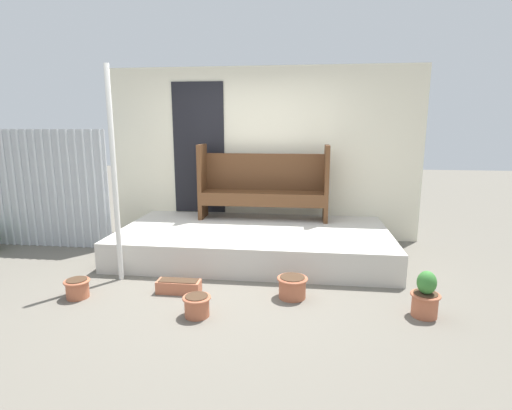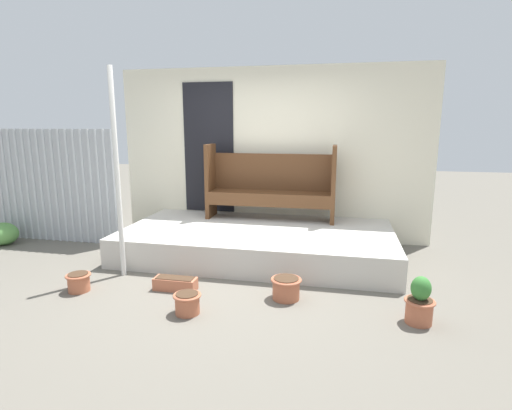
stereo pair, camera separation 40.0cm
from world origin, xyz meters
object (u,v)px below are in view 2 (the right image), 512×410
at_px(support_post, 117,175).
at_px(flower_pot_far_right, 420,303).
at_px(bench, 271,183).
at_px(flower_pot_left, 79,281).
at_px(flower_pot_middle, 187,302).
at_px(flower_pot_right, 286,287).
at_px(planter_box_rect, 175,284).
at_px(shrub_by_fence, 3,234).

relative_size(support_post, flower_pot_far_right, 5.40).
bearing_deg(support_post, flower_pot_far_right, -9.20).
bearing_deg(bench, flower_pot_left, -128.23).
bearing_deg(flower_pot_middle, support_post, 144.99).
bearing_deg(flower_pot_right, support_post, 172.41).
height_order(flower_pot_far_right, planter_box_rect, flower_pot_far_right).
relative_size(flower_pot_middle, flower_pot_far_right, 0.61).
distance_m(bench, flower_pot_far_right, 2.87).
xyz_separation_m(bench, flower_pot_left, (-1.70, -2.18, -0.80)).
bearing_deg(flower_pot_left, shrub_by_fence, 149.83).
distance_m(flower_pot_middle, shrub_by_fence, 3.80).
bearing_deg(flower_pot_right, planter_box_rect, -178.83).
xyz_separation_m(support_post, flower_pot_right, (1.98, -0.26, -1.07)).
distance_m(support_post, flower_pot_left, 1.22).
xyz_separation_m(flower_pot_left, flower_pot_right, (2.20, 0.27, 0.01)).
bearing_deg(support_post, flower_pot_left, -112.29).
distance_m(support_post, bench, 2.23).
distance_m(flower_pot_left, planter_box_rect, 1.03).
relative_size(bench, shrub_by_fence, 4.19).
distance_m(bench, planter_box_rect, 2.22).
distance_m(bench, shrub_by_fence, 4.04).
bearing_deg(bench, support_post, -132.23).
relative_size(flower_pot_left, flower_pot_middle, 0.98).
bearing_deg(flower_pot_far_right, planter_box_rect, 174.54).
bearing_deg(flower_pot_left, flower_pot_right, 7.00).
height_order(support_post, flower_pot_middle, support_post).
xyz_separation_m(flower_pot_left, flower_pot_middle, (1.33, -0.25, 0.00)).
relative_size(bench, flower_pot_far_right, 4.26).
bearing_deg(flower_pot_left, flower_pot_middle, -10.44).
distance_m(flower_pot_left, flower_pot_far_right, 3.43).
bearing_deg(flower_pot_right, flower_pot_left, -173.00).
bearing_deg(shrub_by_fence, flower_pot_left, -30.17).
bearing_deg(bench, flower_pot_far_right, -51.68).
distance_m(flower_pot_middle, flower_pot_right, 1.01).
bearing_deg(shrub_by_fence, flower_pot_right, -12.76).
bearing_deg(planter_box_rect, flower_pot_middle, -55.94).
bearing_deg(shrub_by_fence, flower_pot_far_right, -12.54).
bearing_deg(support_post, bench, 48.12).
bearing_deg(planter_box_rect, bench, 70.17).
distance_m(flower_pot_left, flower_pot_middle, 1.35).
height_order(flower_pot_right, flower_pot_far_right, flower_pot_far_right).
xyz_separation_m(bench, shrub_by_fence, (-3.86, -0.92, -0.75)).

